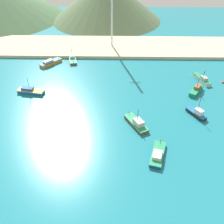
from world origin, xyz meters
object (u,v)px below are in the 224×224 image
(fishing_boat_2, at_px, (50,62))
(buoy_1, at_px, (223,83))
(radio_tower, at_px, (112,7))
(fishing_boat_5, at_px, (197,113))
(fishing_boat_0, at_px, (137,123))
(fishing_boat_1, at_px, (196,90))
(fishing_boat_7, at_px, (30,91))
(fishing_boat_9, at_px, (202,79))
(fishing_boat_8, at_px, (73,59))
(fishing_boat_10, at_px, (158,154))

(fishing_boat_2, height_order, buoy_1, fishing_boat_2)
(radio_tower, bearing_deg, fishing_boat_5, -62.43)
(buoy_1, bearing_deg, fishing_boat_0, -142.72)
(fishing_boat_1, relative_size, fishing_boat_5, 1.08)
(fishing_boat_0, relative_size, fishing_boat_1, 1.25)
(fishing_boat_1, bearing_deg, buoy_1, 29.94)
(fishing_boat_2, relative_size, radio_tower, 0.25)
(fishing_boat_7, relative_size, fishing_boat_9, 0.99)
(fishing_boat_5, bearing_deg, radio_tower, 117.57)
(fishing_boat_1, xyz_separation_m, buoy_1, (11.53, 6.64, -0.75))
(fishing_boat_5, height_order, fishing_boat_9, fishing_boat_5)
(fishing_boat_7, height_order, fishing_boat_9, fishing_boat_7)
(fishing_boat_8, relative_size, radio_tower, 0.26)
(fishing_boat_5, height_order, fishing_boat_8, fishing_boat_5)
(fishing_boat_0, distance_m, fishing_boat_7, 39.71)
(fishing_boat_9, relative_size, radio_tower, 0.27)
(fishing_boat_1, relative_size, fishing_boat_7, 0.81)
(fishing_boat_2, height_order, fishing_boat_9, fishing_boat_9)
(fishing_boat_2, xyz_separation_m, fishing_boat_7, (-2.33, -22.25, -0.02))
(fishing_boat_7, relative_size, fishing_boat_8, 1.01)
(fishing_boat_0, relative_size, radio_tower, 0.27)
(fishing_boat_8, bearing_deg, fishing_boat_0, -59.94)
(fishing_boat_0, bearing_deg, buoy_1, 37.28)
(fishing_boat_9, height_order, fishing_boat_10, fishing_boat_9)
(fishing_boat_8, xyz_separation_m, fishing_boat_10, (29.51, -55.37, -0.00))
(fishing_boat_1, height_order, fishing_boat_5, fishing_boat_5)
(fishing_boat_0, bearing_deg, fishing_boat_10, -69.57)
(fishing_boat_2, relative_size, buoy_1, 9.09)
(fishing_boat_1, xyz_separation_m, radio_tower, (-30.13, 38.50, 17.58))
(fishing_boat_9, bearing_deg, radio_tower, 138.37)
(fishing_boat_0, height_order, fishing_boat_1, fishing_boat_0)
(fishing_boat_5, bearing_deg, fishing_boat_2, 146.89)
(fishing_boat_9, bearing_deg, buoy_1, -10.93)
(fishing_boat_9, distance_m, buoy_1, 7.59)
(fishing_boat_0, distance_m, fishing_boat_5, 19.37)
(fishing_boat_7, bearing_deg, fishing_boat_2, 84.02)
(fishing_boat_1, height_order, fishing_boat_8, fishing_boat_1)
(fishing_boat_0, xyz_separation_m, fishing_boat_9, (25.77, 26.71, -0.09))
(fishing_boat_10, bearing_deg, fishing_boat_5, 51.21)
(fishing_boat_0, height_order, fishing_boat_10, fishing_boat_0)
(fishing_boat_10, bearing_deg, fishing_boat_1, 61.09)
(fishing_boat_2, relative_size, fishing_boat_5, 1.26)
(fishing_boat_8, xyz_separation_m, buoy_1, (58.13, -17.78, -0.52))
(fishing_boat_2, distance_m, fishing_boat_8, 9.44)
(fishing_boat_5, bearing_deg, fishing_boat_9, 71.70)
(radio_tower, bearing_deg, fishing_boat_2, -144.53)
(buoy_1, bearing_deg, fishing_boat_2, 168.18)
(fishing_boat_0, xyz_separation_m, fishing_boat_2, (-33.56, 39.25, -0.02))
(fishing_boat_5, bearing_deg, fishing_boat_1, 77.35)
(fishing_boat_1, relative_size, fishing_boat_2, 0.86)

